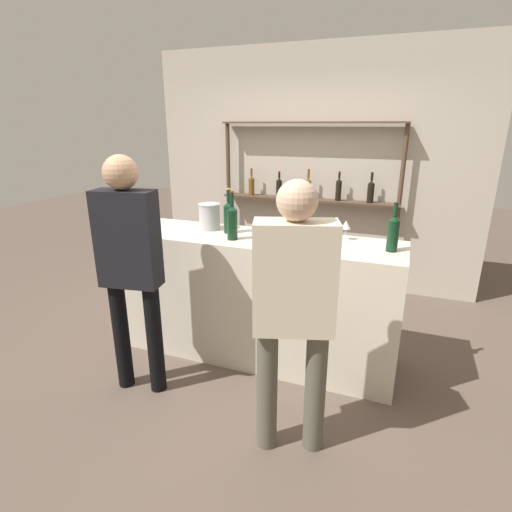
{
  "coord_description": "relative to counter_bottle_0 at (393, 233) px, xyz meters",
  "views": [
    {
      "loc": [
        1.1,
        -2.9,
        1.93
      ],
      "look_at": [
        0.0,
        0.0,
        0.9
      ],
      "focal_mm": 28.0,
      "sensor_mm": 36.0,
      "label": 1
    }
  ],
  "objects": [
    {
      "name": "counter_bottle_0",
      "position": [
        0.0,
        0.0,
        0.0
      ],
      "size": [
        0.08,
        0.08,
        0.35
      ],
      "color": "black",
      "rests_on": "bar_counter"
    },
    {
      "name": "counter_bottle_4",
      "position": [
        -0.68,
        -0.14,
        -0.01
      ],
      "size": [
        0.09,
        0.09,
        0.35
      ],
      "color": "silver",
      "rests_on": "bar_counter"
    },
    {
      "name": "ice_bucket",
      "position": [
        -1.51,
        0.11,
        -0.03
      ],
      "size": [
        0.19,
        0.19,
        0.22
      ],
      "color": "#B2B2B7",
      "rests_on": "bar_counter"
    },
    {
      "name": "counter_bottle_3",
      "position": [
        -1.3,
        0.06,
        0.0
      ],
      "size": [
        0.09,
        0.09,
        0.37
      ],
      "color": "black",
      "rests_on": "bar_counter"
    },
    {
      "name": "back_shelf",
      "position": [
        -1.03,
        1.74,
        0.08
      ],
      "size": [
        2.11,
        0.18,
        1.96
      ],
      "color": "#4C3828",
      "rests_on": "ground_plane"
    },
    {
      "name": "wine_glass",
      "position": [
        -0.36,
        0.18,
        -0.02
      ],
      "size": [
        0.07,
        0.07,
        0.15
      ],
      "color": "silver",
      "rests_on": "bar_counter"
    },
    {
      "name": "counter_bottle_2",
      "position": [
        -0.64,
        0.05,
        -0.01
      ],
      "size": [
        0.08,
        0.08,
        0.33
      ],
      "color": "black",
      "rests_on": "bar_counter"
    },
    {
      "name": "ground_plane",
      "position": [
        -1.04,
        0.0,
        -1.2
      ],
      "size": [
        16.0,
        16.0,
        0.0
      ],
      "primitive_type": "plane",
      "color": "brown"
    },
    {
      "name": "bar_counter",
      "position": [
        -1.04,
        0.0,
        -0.67
      ],
      "size": [
        2.33,
        0.63,
        1.06
      ],
      "primitive_type": "cube",
      "color": "beige",
      "rests_on": "ground_plane"
    },
    {
      "name": "back_wall",
      "position": [
        -1.04,
        1.92,
        0.2
      ],
      "size": [
        3.93,
        0.12,
        2.8
      ],
      "primitive_type": "cube",
      "color": "#B2A899",
      "rests_on": "ground_plane"
    },
    {
      "name": "counter_bottle_1",
      "position": [
        -1.19,
        -0.12,
        0.01
      ],
      "size": [
        0.08,
        0.08,
        0.38
      ],
      "color": "black",
      "rests_on": "bar_counter"
    },
    {
      "name": "customer_left",
      "position": [
        -1.69,
        -0.75,
        -0.16
      ],
      "size": [
        0.44,
        0.25,
        1.75
      ],
      "rotation": [
        0.0,
        0.0,
        1.73
      ],
      "color": "black",
      "rests_on": "ground_plane"
    },
    {
      "name": "customer_right",
      "position": [
        -0.46,
        -0.92,
        -0.23
      ],
      "size": [
        0.49,
        0.33,
        1.67
      ],
      "rotation": [
        0.0,
        0.0,
        1.88
      ],
      "color": "#575347",
      "rests_on": "ground_plane"
    }
  ]
}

